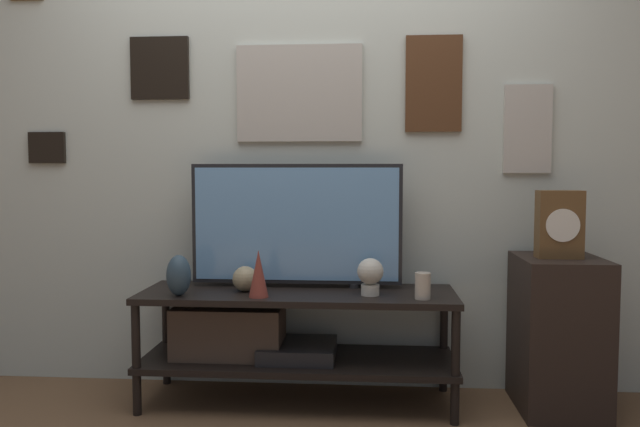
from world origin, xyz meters
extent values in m
plane|color=brown|center=(0.00, 0.00, 0.00)|extent=(12.00, 12.00, 0.00)
cube|color=beige|center=(0.00, 0.57, 1.35)|extent=(6.40, 0.06, 2.70)
cube|color=#B2ADA3|center=(-0.02, 0.53, 1.51)|extent=(0.64, 0.02, 0.49)
cube|color=#B2BCC6|center=(-0.02, 0.52, 1.51)|extent=(0.60, 0.01, 0.45)
cube|color=black|center=(-1.35, 0.53, 1.24)|extent=(0.19, 0.02, 0.16)
cube|color=beige|center=(-1.35, 0.52, 1.24)|extent=(0.16, 0.01, 0.13)
cube|color=#4C2D19|center=(0.66, 0.53, 1.55)|extent=(0.28, 0.02, 0.48)
cube|color=white|center=(0.66, 0.52, 1.55)|extent=(0.24, 0.01, 0.44)
cube|color=#B7B2A8|center=(1.12, 0.53, 1.32)|extent=(0.23, 0.02, 0.44)
cube|color=beige|center=(1.12, 0.52, 1.32)|extent=(0.20, 0.01, 0.40)
cube|color=black|center=(-0.74, 0.53, 1.64)|extent=(0.30, 0.02, 0.32)
cube|color=slate|center=(-0.74, 0.52, 1.64)|extent=(0.27, 0.01, 0.28)
cube|color=black|center=(0.00, 0.28, 0.53)|extent=(1.50, 0.48, 0.03)
cube|color=black|center=(0.00, 0.28, 0.21)|extent=(1.50, 0.48, 0.03)
cylinder|color=black|center=(-0.72, 0.07, 0.27)|extent=(0.04, 0.04, 0.54)
cylinder|color=black|center=(0.72, 0.07, 0.27)|extent=(0.04, 0.04, 0.54)
cylinder|color=black|center=(-0.72, 0.49, 0.27)|extent=(0.04, 0.04, 0.54)
cylinder|color=black|center=(0.72, 0.49, 0.27)|extent=(0.04, 0.04, 0.54)
cube|color=black|center=(0.00, 0.28, 0.26)|extent=(0.36, 0.34, 0.07)
cube|color=#47382D|center=(-0.34, 0.28, 0.34)|extent=(0.52, 0.27, 0.24)
cylinder|color=black|center=(-0.30, 0.39, 0.55)|extent=(0.05, 0.05, 0.02)
cylinder|color=black|center=(0.27, 0.39, 0.55)|extent=(0.05, 0.05, 0.02)
cube|color=black|center=(-0.02, 0.39, 0.86)|extent=(1.04, 0.04, 0.59)
cube|color=#6B9ED1|center=(-0.02, 0.37, 0.86)|extent=(1.00, 0.01, 0.55)
cone|color=brown|center=(-0.16, 0.14, 0.65)|extent=(0.09, 0.09, 0.22)
sphere|color=tan|center=(-0.25, 0.26, 0.60)|extent=(0.12, 0.12, 0.12)
ellipsoid|color=#2D4251|center=(-0.54, 0.14, 0.64)|extent=(0.11, 0.12, 0.19)
cylinder|color=#C1B29E|center=(0.58, 0.15, 0.60)|extent=(0.07, 0.07, 0.12)
cylinder|color=beige|center=(0.34, 0.21, 0.57)|extent=(0.08, 0.08, 0.05)
sphere|color=beige|center=(0.34, 0.21, 0.65)|extent=(0.12, 0.12, 0.12)
cube|color=black|center=(1.22, 0.30, 0.36)|extent=(0.37, 0.45, 0.72)
cube|color=brown|center=(1.21, 0.28, 0.87)|extent=(0.20, 0.10, 0.31)
cylinder|color=white|center=(1.21, 0.22, 0.87)|extent=(0.15, 0.01, 0.15)
camera|label=1|loc=(0.33, -2.64, 1.12)|focal=35.00mm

